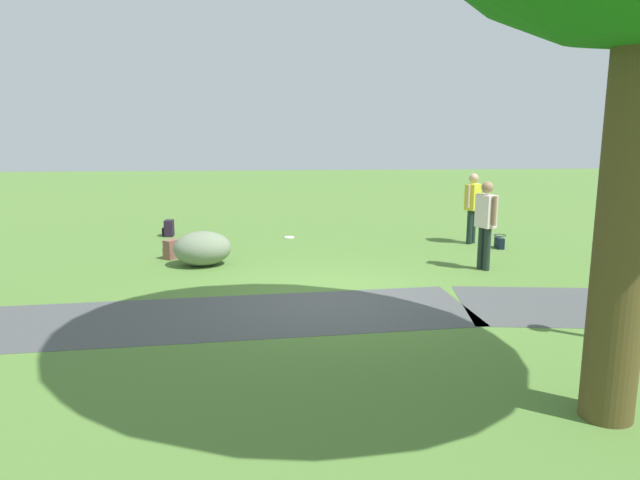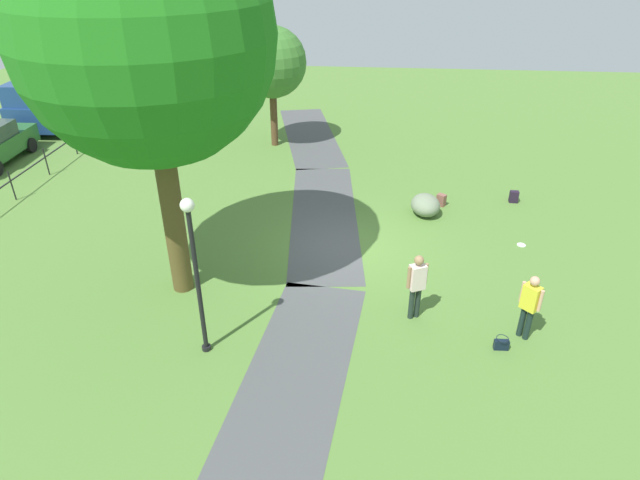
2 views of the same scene
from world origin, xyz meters
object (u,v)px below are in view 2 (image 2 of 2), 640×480
at_px(woman_with_handbag, 530,303).
at_px(spare_backpack_on_lawn, 514,197).
at_px(large_shade_tree, 146,38).
at_px(backpack_by_boulder, 441,200).
at_px(lamp_post, 195,263).
at_px(handbag_on_grass, 501,344).
at_px(lawn_boulder, 425,205).
at_px(man_near_boulder, 417,282).
at_px(delivery_van, 58,96).
at_px(young_tree_near_path, 272,63).
at_px(frisbee_on_grass, 521,245).

xyz_separation_m(woman_with_handbag, spare_backpack_on_lawn, (7.18, -1.32, -0.75)).
bearing_deg(large_shade_tree, backpack_by_boulder, -52.50).
bearing_deg(lamp_post, spare_backpack_on_lawn, -45.35).
height_order(handbag_on_grass, spare_backpack_on_lawn, spare_backpack_on_lawn).
relative_size(lawn_boulder, handbag_on_grass, 3.90).
height_order(man_near_boulder, delivery_van, delivery_van).
bearing_deg(young_tree_near_path, large_shade_tree, 176.73).
relative_size(woman_with_handbag, delivery_van, 0.29).
bearing_deg(backpack_by_boulder, delivery_van, 66.22).
bearing_deg(backpack_by_boulder, handbag_on_grass, -175.38).
bearing_deg(man_near_boulder, handbag_on_grass, -117.94).
bearing_deg(young_tree_near_path, spare_backpack_on_lawn, -118.41).
bearing_deg(spare_backpack_on_lawn, woman_with_handbag, 169.58).
bearing_deg(man_near_boulder, woman_with_handbag, -101.81).
distance_m(large_shade_tree, handbag_on_grass, 9.92).
height_order(lamp_post, man_near_boulder, lamp_post).
bearing_deg(young_tree_near_path, frisbee_on_grass, -132.29).
xyz_separation_m(lamp_post, backpack_by_boulder, (7.77, -5.89, -2.08)).
distance_m(young_tree_near_path, frisbee_on_grass, 12.13).
relative_size(lawn_boulder, man_near_boulder, 0.74).
bearing_deg(frisbee_on_grass, young_tree_near_path, 47.71).
bearing_deg(young_tree_near_path, man_near_boulder, -155.58).
distance_m(lamp_post, backpack_by_boulder, 9.97).
xyz_separation_m(lawn_boulder, backpack_by_boulder, (0.73, -0.60, -0.15)).
relative_size(lawn_boulder, delivery_van, 0.23).
xyz_separation_m(woman_with_handbag, backpack_by_boulder, (6.69, 1.15, -0.75)).
height_order(backpack_by_boulder, frisbee_on_grass, backpack_by_boulder).
xyz_separation_m(backpack_by_boulder, spare_backpack_on_lawn, (0.49, -2.47, 0.00)).
bearing_deg(spare_backpack_on_lawn, lamp_post, 134.65).
distance_m(handbag_on_grass, spare_backpack_on_lawn, 7.89).
distance_m(frisbee_on_grass, delivery_van, 21.75).
height_order(young_tree_near_path, delivery_van, young_tree_near_path).
relative_size(spare_backpack_on_lawn, delivery_van, 0.07).
height_order(large_shade_tree, backpack_by_boulder, large_shade_tree).
height_order(lamp_post, backpack_by_boulder, lamp_post).
relative_size(man_near_boulder, spare_backpack_on_lawn, 4.27).
bearing_deg(lawn_boulder, handbag_on_grass, -169.63).
distance_m(woman_with_handbag, backpack_by_boulder, 6.83).
relative_size(young_tree_near_path, spare_backpack_on_lawn, 12.15).
height_order(woman_with_handbag, frisbee_on_grass, woman_with_handbag).
bearing_deg(delivery_van, frisbee_on_grass, -117.55).
bearing_deg(lamp_post, man_near_boulder, -71.01).
distance_m(young_tree_near_path, spare_backpack_on_lawn, 10.72).
height_order(large_shade_tree, woman_with_handbag, large_shade_tree).
distance_m(handbag_on_grass, delivery_van, 23.09).
relative_size(large_shade_tree, spare_backpack_on_lawn, 22.15).
distance_m(large_shade_tree, lamp_post, 4.67).
relative_size(young_tree_near_path, delivery_van, 0.87).
distance_m(lawn_boulder, man_near_boulder, 5.54).
relative_size(lamp_post, backpack_by_boulder, 9.22).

